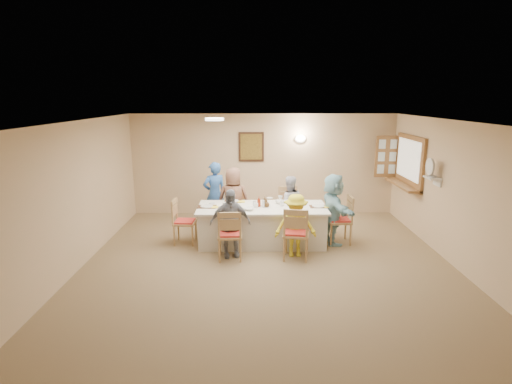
{
  "coord_description": "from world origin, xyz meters",
  "views": [
    {
      "loc": [
        -0.27,
        -6.3,
        2.88
      ],
      "look_at": [
        -0.2,
        1.4,
        1.05
      ],
      "focal_mm": 28.0,
      "sensor_mm": 36.0,
      "label": 1
    }
  ],
  "objects_px": {
    "dining_table": "(262,225)",
    "diner_back_left": "(234,200)",
    "condiment_ketchup": "(259,202)",
    "serving_hatch": "(410,161)",
    "chair_right_end": "(339,219)",
    "chair_left_end": "(185,221)",
    "chair_back_left": "(234,209)",
    "diner_front_right": "(296,225)",
    "diner_back_right": "(289,204)",
    "chair_front_right": "(296,232)",
    "diner_front_left": "(230,223)",
    "chair_front_left": "(230,234)",
    "diner_right_end": "(333,209)",
    "chair_back_right": "(288,209)",
    "desk_fan": "(432,170)",
    "caregiver": "(215,194)"
  },
  "relations": [
    {
      "from": "chair_left_end",
      "to": "diner_front_right",
      "type": "bearing_deg",
      "value": -104.69
    },
    {
      "from": "diner_back_left",
      "to": "diner_front_right",
      "type": "height_order",
      "value": "diner_back_left"
    },
    {
      "from": "chair_front_left",
      "to": "chair_front_right",
      "type": "bearing_deg",
      "value": 177.72
    },
    {
      "from": "desk_fan",
      "to": "caregiver",
      "type": "xyz_separation_m",
      "value": [
        -4.23,
        1.45,
        -0.81
      ]
    },
    {
      "from": "caregiver",
      "to": "chair_back_left",
      "type": "bearing_deg",
      "value": 118.8
    },
    {
      "from": "chair_front_right",
      "to": "dining_table",
      "type": "bearing_deg",
      "value": -43.37
    },
    {
      "from": "chair_back_left",
      "to": "serving_hatch",
      "type": "bearing_deg",
      "value": 11.59
    },
    {
      "from": "chair_front_left",
      "to": "chair_back_right",
      "type": "bearing_deg",
      "value": -129.15
    },
    {
      "from": "dining_table",
      "to": "diner_back_left",
      "type": "xyz_separation_m",
      "value": [
        -0.6,
        0.68,
        0.34
      ]
    },
    {
      "from": "diner_back_left",
      "to": "serving_hatch",
      "type": "bearing_deg",
      "value": -170.69
    },
    {
      "from": "caregiver",
      "to": "condiment_ketchup",
      "type": "bearing_deg",
      "value": 107.68
    },
    {
      "from": "dining_table",
      "to": "diner_right_end",
      "type": "distance_m",
      "value": 1.46
    },
    {
      "from": "chair_back_left",
      "to": "chair_back_right",
      "type": "distance_m",
      "value": 1.2
    },
    {
      "from": "dining_table",
      "to": "chair_right_end",
      "type": "height_order",
      "value": "chair_right_end"
    },
    {
      "from": "chair_right_end",
      "to": "diner_right_end",
      "type": "height_order",
      "value": "diner_right_end"
    },
    {
      "from": "serving_hatch",
      "to": "chair_right_end",
      "type": "height_order",
      "value": "serving_hatch"
    },
    {
      "from": "chair_back_left",
      "to": "chair_back_right",
      "type": "height_order",
      "value": "chair_back_left"
    },
    {
      "from": "diner_front_left",
      "to": "chair_right_end",
      "type": "bearing_deg",
      "value": 7.82
    },
    {
      "from": "dining_table",
      "to": "diner_back_left",
      "type": "bearing_deg",
      "value": 131.42
    },
    {
      "from": "diner_right_end",
      "to": "diner_front_left",
      "type": "bearing_deg",
      "value": 100.1
    },
    {
      "from": "condiment_ketchup",
      "to": "chair_front_left",
      "type": "bearing_deg",
      "value": -123.36
    },
    {
      "from": "chair_front_left",
      "to": "diner_front_left",
      "type": "distance_m",
      "value": 0.2
    },
    {
      "from": "diner_back_right",
      "to": "desk_fan",
      "type": "bearing_deg",
      "value": 155.63
    },
    {
      "from": "chair_front_left",
      "to": "condiment_ketchup",
      "type": "relative_size",
      "value": 4.6
    },
    {
      "from": "chair_front_right",
      "to": "condiment_ketchup",
      "type": "bearing_deg",
      "value": -41.09
    },
    {
      "from": "caregiver",
      "to": "diner_back_left",
      "type": "bearing_deg",
      "value": 110.43
    },
    {
      "from": "diner_back_left",
      "to": "caregiver",
      "type": "relative_size",
      "value": 0.97
    },
    {
      "from": "chair_back_left",
      "to": "diner_front_right",
      "type": "bearing_deg",
      "value": -43.06
    },
    {
      "from": "diner_front_left",
      "to": "condiment_ketchup",
      "type": "height_order",
      "value": "diner_front_left"
    },
    {
      "from": "diner_back_right",
      "to": "caregiver",
      "type": "relative_size",
      "value": 0.84
    },
    {
      "from": "chair_back_left",
      "to": "diner_back_right",
      "type": "height_order",
      "value": "diner_back_right"
    },
    {
      "from": "chair_front_right",
      "to": "chair_left_end",
      "type": "bearing_deg",
      "value": -10.65
    },
    {
      "from": "diner_back_right",
      "to": "caregiver",
      "type": "distance_m",
      "value": 1.72
    },
    {
      "from": "desk_fan",
      "to": "chair_front_left",
      "type": "relative_size",
      "value": 0.32
    },
    {
      "from": "desk_fan",
      "to": "chair_right_end",
      "type": "height_order",
      "value": "desk_fan"
    },
    {
      "from": "chair_left_end",
      "to": "condiment_ketchup",
      "type": "xyz_separation_m",
      "value": [
        1.49,
        0.01,
        0.4
      ]
    },
    {
      "from": "diner_back_left",
      "to": "condiment_ketchup",
      "type": "xyz_separation_m",
      "value": [
        0.54,
        -0.67,
        0.14
      ]
    },
    {
      "from": "serving_hatch",
      "to": "chair_right_end",
      "type": "relative_size",
      "value": 1.53
    },
    {
      "from": "chair_right_end",
      "to": "dining_table",
      "type": "bearing_deg",
      "value": -91.98
    },
    {
      "from": "dining_table",
      "to": "diner_right_end",
      "type": "xyz_separation_m",
      "value": [
        1.42,
        0.0,
        0.33
      ]
    },
    {
      "from": "serving_hatch",
      "to": "chair_front_right",
      "type": "bearing_deg",
      "value": -145.47
    },
    {
      "from": "chair_right_end",
      "to": "diner_front_left",
      "type": "bearing_deg",
      "value": -74.43
    },
    {
      "from": "chair_back_right",
      "to": "chair_left_end",
      "type": "relative_size",
      "value": 1.05
    },
    {
      "from": "chair_front_right",
      "to": "diner_front_left",
      "type": "height_order",
      "value": "diner_front_left"
    },
    {
      "from": "chair_left_end",
      "to": "chair_front_left",
      "type": "bearing_deg",
      "value": -127.24
    },
    {
      "from": "chair_front_left",
      "to": "serving_hatch",
      "type": "bearing_deg",
      "value": -156.83
    },
    {
      "from": "dining_table",
      "to": "diner_back_right",
      "type": "relative_size",
      "value": 2.05
    },
    {
      "from": "caregiver",
      "to": "diner_right_end",
      "type": "bearing_deg",
      "value": 131.71
    },
    {
      "from": "diner_front_left",
      "to": "diner_back_left",
      "type": "bearing_deg",
      "value": 80.27
    },
    {
      "from": "chair_back_left",
      "to": "chair_front_right",
      "type": "xyz_separation_m",
      "value": [
        1.2,
        -1.6,
        0.01
      ]
    }
  ]
}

